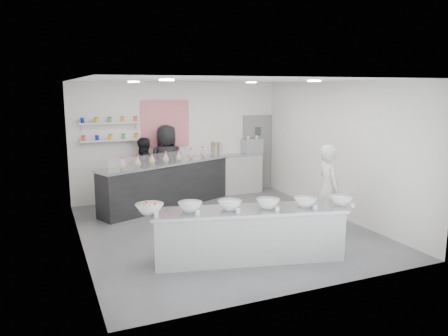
# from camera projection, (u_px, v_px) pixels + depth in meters

# --- Properties ---
(floor) EXTENTS (6.00, 6.00, 0.00)m
(floor) POSITION_uv_depth(u_px,v_px,m) (223.00, 229.00, 8.94)
(floor) COLOR #515156
(floor) RESTS_ON ground
(ceiling) EXTENTS (6.00, 6.00, 0.00)m
(ceiling) POSITION_uv_depth(u_px,v_px,m) (223.00, 80.00, 8.39)
(ceiling) COLOR white
(ceiling) RESTS_ON floor
(back_wall) EXTENTS (5.50, 0.00, 5.50)m
(back_wall) POSITION_uv_depth(u_px,v_px,m) (178.00, 140.00, 11.38)
(back_wall) COLOR white
(back_wall) RESTS_ON floor
(left_wall) EXTENTS (0.00, 6.00, 6.00)m
(left_wall) POSITION_uv_depth(u_px,v_px,m) (78.00, 167.00, 7.61)
(left_wall) COLOR white
(left_wall) RESTS_ON floor
(right_wall) EXTENTS (0.00, 6.00, 6.00)m
(right_wall) POSITION_uv_depth(u_px,v_px,m) (337.00, 150.00, 9.72)
(right_wall) COLOR white
(right_wall) RESTS_ON floor
(back_door) EXTENTS (0.88, 0.04, 2.10)m
(back_door) POSITION_uv_depth(u_px,v_px,m) (257.00, 153.00, 12.32)
(back_door) COLOR gray
(back_door) RESTS_ON floor
(pattern_panel) EXTENTS (1.25, 0.03, 1.20)m
(pattern_panel) POSITION_uv_depth(u_px,v_px,m) (165.00, 124.00, 11.14)
(pattern_panel) COLOR red
(pattern_panel) RESTS_ON back_wall
(jar_shelf_lower) EXTENTS (1.45, 0.22, 0.04)m
(jar_shelf_lower) POSITION_uv_depth(u_px,v_px,m) (111.00, 140.00, 10.60)
(jar_shelf_lower) COLOR silver
(jar_shelf_lower) RESTS_ON back_wall
(jar_shelf_upper) EXTENTS (1.45, 0.22, 0.04)m
(jar_shelf_upper) POSITION_uv_depth(u_px,v_px,m) (110.00, 123.00, 10.52)
(jar_shelf_upper) COLOR silver
(jar_shelf_upper) RESTS_ON back_wall
(preserve_jars) EXTENTS (1.45, 0.10, 0.56)m
(preserve_jars) POSITION_uv_depth(u_px,v_px,m) (110.00, 129.00, 10.53)
(preserve_jars) COLOR #EC4C2D
(preserve_jars) RESTS_ON jar_shelf_lower
(downlight_0) EXTENTS (0.24, 0.24, 0.02)m
(downlight_0) POSITION_uv_depth(u_px,v_px,m) (167.00, 80.00, 6.95)
(downlight_0) COLOR white
(downlight_0) RESTS_ON ceiling
(downlight_1) EXTENTS (0.24, 0.24, 0.02)m
(downlight_1) POSITION_uv_depth(u_px,v_px,m) (314.00, 81.00, 8.03)
(downlight_1) COLOR white
(downlight_1) RESTS_ON ceiling
(downlight_2) EXTENTS (0.24, 0.24, 0.02)m
(downlight_2) POSITION_uv_depth(u_px,v_px,m) (134.00, 82.00, 9.30)
(downlight_2) COLOR white
(downlight_2) RESTS_ON ceiling
(downlight_3) EXTENTS (0.24, 0.24, 0.02)m
(downlight_3) POSITION_uv_depth(u_px,v_px,m) (251.00, 82.00, 10.38)
(downlight_3) COLOR white
(downlight_3) RESTS_ON ceiling
(prep_counter) EXTENTS (3.31, 1.48, 0.88)m
(prep_counter) POSITION_uv_depth(u_px,v_px,m) (249.00, 234.00, 7.31)
(prep_counter) COLOR #AFAEAA
(prep_counter) RESTS_ON floor
(back_bar) EXTENTS (3.51, 1.94, 1.09)m
(back_bar) POSITION_uv_depth(u_px,v_px,m) (166.00, 185.00, 10.55)
(back_bar) COLOR black
(back_bar) RESTS_ON floor
(sneeze_guard) EXTENTS (3.22, 1.34, 0.30)m
(sneeze_guard) POSITION_uv_depth(u_px,v_px,m) (174.00, 158.00, 10.21)
(sneeze_guard) COLOR white
(sneeze_guard) RESTS_ON back_bar
(espresso_ledge) EXTENTS (1.44, 0.46, 1.07)m
(espresso_ledge) POSITION_uv_depth(u_px,v_px,m) (236.00, 174.00, 11.95)
(espresso_ledge) COLOR #AFAEAA
(espresso_ledge) RESTS_ON floor
(espresso_machine) EXTENTS (0.52, 0.36, 0.40)m
(espresso_machine) POSITION_uv_depth(u_px,v_px,m) (252.00, 146.00, 12.01)
(espresso_machine) COLOR #93969E
(espresso_machine) RESTS_ON espresso_ledge
(cup_stacks) EXTENTS (0.26, 0.24, 0.35)m
(cup_stacks) POSITION_uv_depth(u_px,v_px,m) (217.00, 149.00, 11.61)
(cup_stacks) COLOR gray
(cup_stacks) RESTS_ON espresso_ledge
(prep_bowls) EXTENTS (3.66, 1.35, 0.16)m
(prep_bowls) POSITION_uv_depth(u_px,v_px,m) (249.00, 204.00, 7.21)
(prep_bowls) COLOR white
(prep_bowls) RESTS_ON prep_counter
(label_cards) EXTENTS (3.31, 0.04, 0.07)m
(label_cards) POSITION_uv_depth(u_px,v_px,m) (270.00, 214.00, 6.81)
(label_cards) COLOR white
(label_cards) RESTS_ON prep_counter
(cookie_bags) EXTENTS (2.41, 1.11, 0.27)m
(cookie_bags) POSITION_uv_depth(u_px,v_px,m) (166.00, 157.00, 10.42)
(cookie_bags) COLOR #CF7AB4
(cookie_bags) RESTS_ON back_bar
(woman_prep) EXTENTS (0.53, 0.72, 1.78)m
(woman_prep) POSITION_uv_depth(u_px,v_px,m) (329.00, 190.00, 8.55)
(woman_prep) COLOR silver
(woman_prep) RESTS_ON floor
(staff_left) EXTENTS (0.96, 0.84, 1.66)m
(staff_left) POSITION_uv_depth(u_px,v_px,m) (143.00, 171.00, 10.74)
(staff_left) COLOR black
(staff_left) RESTS_ON floor
(staff_right) EXTENTS (0.99, 0.67, 1.96)m
(staff_right) POSITION_uv_depth(u_px,v_px,m) (167.00, 164.00, 10.94)
(staff_right) COLOR black
(staff_right) RESTS_ON floor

